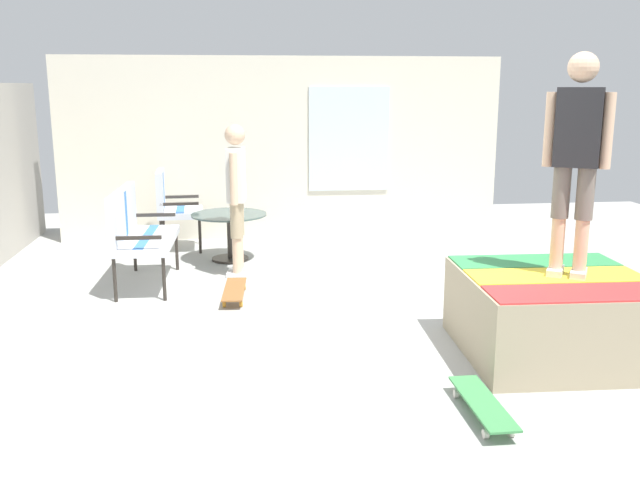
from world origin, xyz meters
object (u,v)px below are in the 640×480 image
at_px(patio_bench, 135,228).
at_px(skateboard_spare, 483,404).
at_px(patio_table, 229,227).
at_px(patio_chair_near_house, 171,203).
at_px(person_watching, 236,189).
at_px(person_skater, 577,149).
at_px(skate_ramp, 557,315).
at_px(skateboard_by_bench, 234,290).

distance_m(patio_bench, skateboard_spare, 4.24).
bearing_deg(patio_table, patio_chair_near_house, 48.77).
relative_size(patio_bench, person_watching, 0.76).
relative_size(patio_table, person_skater, 0.54).
xyz_separation_m(patio_chair_near_house, person_watching, (-1.34, -0.83, 0.35)).
bearing_deg(skate_ramp, patio_chair_near_house, 39.66).
bearing_deg(skateboard_spare, patio_table, 20.76).
bearing_deg(skate_ramp, person_watching, 43.09).
bearing_deg(skateboard_spare, patio_bench, 37.89).
xyz_separation_m(patio_table, person_skater, (-3.34, -2.60, 1.20)).
relative_size(person_skater, skateboard_by_bench, 2.04).
xyz_separation_m(patio_table, skateboard_spare, (-4.28, -1.62, -0.32)).
bearing_deg(skateboard_by_bench, patio_table, 1.92).
height_order(patio_table, person_skater, person_skater).
bearing_deg(patio_table, patio_bench, 135.00).
bearing_deg(person_watching, patio_table, 7.89).
bearing_deg(skateboard_by_bench, skateboard_spare, -149.97).
bearing_deg(person_watching, patio_chair_near_house, 31.81).
relative_size(skate_ramp, patio_table, 2.52).
bearing_deg(person_skater, skateboard_by_bench, 55.12).
relative_size(person_watching, person_skater, 1.00).
bearing_deg(skateboard_spare, person_skater, -46.15).
distance_m(patio_bench, skateboard_by_bench, 1.29).
distance_m(patio_bench, patio_chair_near_house, 1.62).
distance_m(patio_chair_near_house, person_skater, 5.29).
distance_m(person_watching, skateboard_spare, 3.99).
height_order(person_skater, skateboard_by_bench, person_skater).
bearing_deg(patio_chair_near_house, skateboard_by_bench, -160.36).
relative_size(patio_chair_near_house, person_watching, 0.61).
bearing_deg(skateboard_spare, patio_chair_near_house, 25.59).
xyz_separation_m(patio_bench, person_watching, (0.26, -1.06, 0.35)).
height_order(patio_chair_near_house, person_watching, person_watching).
bearing_deg(patio_bench, patio_chair_near_house, -7.98).
distance_m(patio_chair_near_house, skateboard_by_bench, 2.40).
height_order(person_watching, skateboard_spare, person_watching).
relative_size(patio_chair_near_house, patio_table, 1.13).
xyz_separation_m(skate_ramp, patio_bench, (2.36, 3.51, 0.29)).
bearing_deg(person_skater, skate_ramp, 72.65).
bearing_deg(person_watching, patio_bench, 103.99).
distance_m(skate_ramp, patio_bench, 4.25).
relative_size(skate_ramp, person_watching, 1.37).
distance_m(patio_table, skateboard_by_bench, 1.60).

